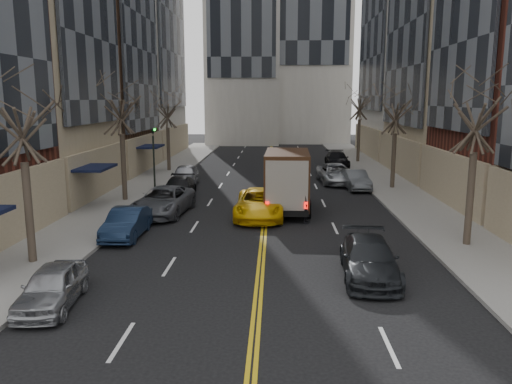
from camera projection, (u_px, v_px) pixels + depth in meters
sidewalk_left at (150, 182)px, 37.92m from camera, size 4.00×66.00×0.15m
sidewalk_right at (389, 184)px, 37.23m from camera, size 4.00×66.00×0.15m
tree_lf_near at (19, 101)px, 18.11m from camera, size 3.20×3.20×8.41m
tree_lf_mid at (120, 94)px, 29.83m from camera, size 3.20×3.20×8.91m
tree_lf_far at (167, 102)px, 42.70m from camera, size 3.20×3.20×8.12m
tree_rt_near at (478, 95)px, 20.35m from camera, size 3.20×3.20×8.71m
tree_rt_mid at (396, 101)px, 34.15m from camera, size 3.20×3.20×8.32m
tree_rt_far at (360, 94)px, 48.77m from camera, size 3.20×3.20×9.11m
traffic_signal at (154, 153)px, 32.44m from camera, size 0.29×0.26×4.70m
ups_truck at (287, 181)px, 28.19m from camera, size 2.73×6.36×3.45m
observer_sedan at (369, 259)px, 17.77m from camera, size 2.21×4.82×1.37m
taxi at (260, 204)px, 26.73m from camera, size 2.60×5.52×1.53m
pedestrian at (307, 205)px, 25.54m from camera, size 0.67×0.82×1.95m
parked_lf_a at (52, 287)px, 15.30m from camera, size 1.86×3.87×1.27m
parked_lf_b at (127, 223)px, 22.95m from camera, size 1.43×4.09×1.35m
parked_lf_c at (163, 201)px, 27.48m from camera, size 2.98×5.64×1.51m
parked_lf_d at (179, 189)px, 31.67m from camera, size 2.13×4.79×1.37m
parked_lf_e at (185, 175)px, 36.56m from camera, size 2.05×4.60×1.54m
parked_rt_a at (356, 180)px, 35.14m from camera, size 1.75×4.20×1.35m
parked_rt_b at (336, 174)px, 37.66m from camera, size 2.80×5.41×1.46m
parked_rt_c at (337, 159)px, 46.67m from camera, size 2.06×4.98×1.44m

